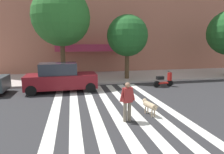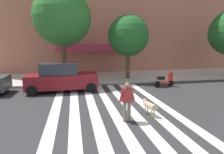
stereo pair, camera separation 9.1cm
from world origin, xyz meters
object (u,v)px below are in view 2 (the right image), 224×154
Objects in this scene: parked_scooter at (164,81)px; pedestrian_dog_walker at (127,100)px; parked_car_behind_first at (62,78)px; street_tree_nearest at (62,17)px; street_tree_middle at (128,36)px; dog_on_leash at (149,105)px.

parked_scooter is 7.15m from pedestrian_dog_walker.
parked_car_behind_first is 7.38m from parked_scooter.
parked_car_behind_first is 2.84× the size of parked_scooter.
street_tree_nearest reaches higher than pedestrian_dog_walker.
street_tree_nearest reaches higher than street_tree_middle.
parked_car_behind_first is at bearing -91.44° from street_tree_nearest.
parked_scooter is at bearing -23.47° from street_tree_nearest.
street_tree_middle is at bearing 80.46° from dog_on_leash.
pedestrian_dog_walker is 1.38m from dog_on_leash.
parked_scooter is (7.36, -0.23, -0.43)m from parked_car_behind_first.
parked_scooter is 4.96m from street_tree_middle.
pedestrian_dog_walker is 1.46× the size of dog_on_leash.
pedestrian_dog_walker is (-2.56, -8.70, -2.89)m from street_tree_middle.
parked_scooter is at bearing -58.75° from street_tree_middle.
parked_car_behind_first is at bearing 178.21° from parked_scooter.
pedestrian_dog_walker is at bearing -106.41° from street_tree_middle.
street_tree_middle is 4.85× the size of dog_on_leash.
street_tree_middle is (-1.90, 3.13, 3.33)m from parked_scooter.
parked_car_behind_first is 0.63× the size of street_tree_nearest.
parked_scooter is 1.00× the size of pedestrian_dog_walker.
dog_on_leash is (4.08, -5.29, -0.46)m from parked_car_behind_first.
parked_scooter is 6.03m from dog_on_leash.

